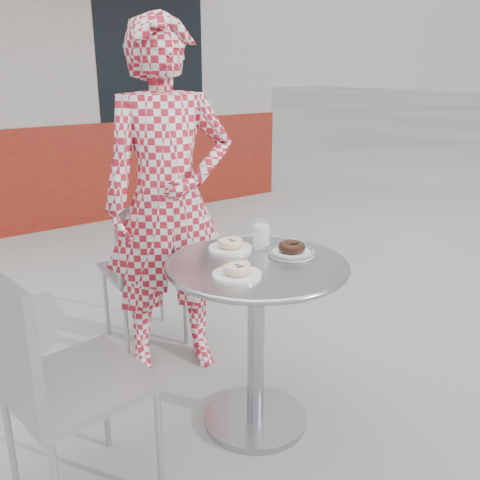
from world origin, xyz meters
TOP-DOWN VIEW (x-y plane):
  - ground at (0.00, 0.00)m, footprint 60.00×60.00m
  - bistro_table at (-0.02, 0.03)m, footprint 0.77×0.77m
  - chair_far at (-0.06, 1.01)m, footprint 0.45×0.45m
  - chair_left at (-0.81, 0.05)m, footprint 0.51×0.51m
  - seated_person at (-0.05, 0.71)m, footprint 0.75×0.62m
  - plate_far at (-0.01, 0.23)m, footprint 0.19×0.19m
  - plate_near at (-0.17, -0.04)m, footprint 0.19×0.19m
  - plate_checker at (0.16, 0.02)m, footprint 0.20×0.20m
  - milk_cup at (0.11, 0.17)m, footprint 0.08×0.08m

SIDE VIEW (x-z plane):
  - ground at x=0.00m, z-range 0.00..0.00m
  - chair_far at x=-0.06m, z-range -0.17..0.70m
  - chair_left at x=-0.81m, z-range -0.18..0.77m
  - bistro_table at x=-0.02m, z-range 0.20..0.97m
  - plate_checker at x=0.16m, z-range 0.76..0.82m
  - plate_near at x=-0.17m, z-range 0.77..0.82m
  - plate_far at x=-0.01m, z-range 0.77..0.82m
  - milk_cup at x=0.11m, z-range 0.77..0.89m
  - seated_person at x=-0.05m, z-range 0.00..1.79m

